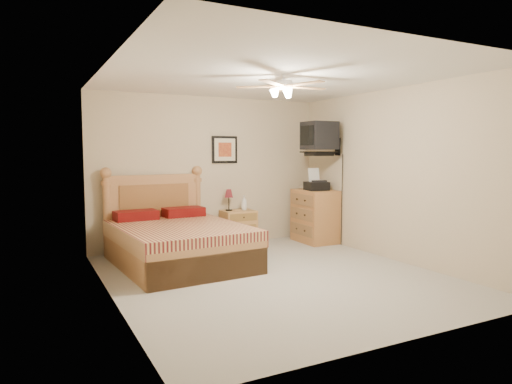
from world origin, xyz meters
TOP-DOWN VIEW (x-y plane):
  - floor at (0.00, 0.00)m, footprint 4.50×4.50m
  - ceiling at (0.00, 0.00)m, footprint 4.00×4.50m
  - wall_back at (0.00, 2.25)m, footprint 4.00×0.04m
  - wall_front at (0.00, -2.25)m, footprint 4.00×0.04m
  - wall_left at (-2.00, 0.00)m, footprint 0.04×4.50m
  - wall_right at (2.00, 0.00)m, footprint 0.04×4.50m
  - bed at (-0.90, 1.12)m, footprint 1.73×2.20m
  - nightstand at (0.42, 2.00)m, footprint 0.55×0.41m
  - table_lamp at (0.28, 2.07)m, footprint 0.25×0.25m
  - lotion_bottle at (0.53, 2.01)m, footprint 0.11×0.11m
  - framed_picture at (0.27, 2.23)m, footprint 0.46×0.04m
  - dresser at (1.73, 1.63)m, footprint 0.55×0.79m
  - fax_machine at (1.71, 1.56)m, footprint 0.42×0.44m
  - magazine_lower at (1.71, 1.88)m, footprint 0.29×0.34m
  - magazine_upper at (1.70, 1.91)m, footprint 0.29×0.34m
  - wall_tv at (1.75, 1.34)m, footprint 0.56×0.46m
  - ceiling_fan at (0.00, -0.20)m, footprint 1.14×1.14m

SIDE VIEW (x-z plane):
  - floor at x=0.00m, z-range 0.00..0.00m
  - nightstand at x=0.42m, z-range 0.00..0.59m
  - dresser at x=1.73m, z-range 0.00..0.92m
  - bed at x=-0.90m, z-range 0.00..1.36m
  - lotion_bottle at x=0.53m, z-range 0.59..0.84m
  - table_lamp at x=0.28m, z-range 0.59..0.95m
  - magazine_lower at x=1.71m, z-range 0.92..0.95m
  - magazine_upper at x=1.70m, z-range 0.95..0.97m
  - fax_machine at x=1.71m, z-range 0.92..1.30m
  - wall_back at x=0.00m, z-range 0.00..2.50m
  - wall_front at x=0.00m, z-range 0.00..2.50m
  - wall_left at x=-2.00m, z-range 0.00..2.50m
  - wall_right at x=2.00m, z-range 0.00..2.50m
  - framed_picture at x=0.27m, z-range 1.39..1.85m
  - wall_tv at x=1.75m, z-range 1.52..2.10m
  - ceiling_fan at x=0.00m, z-range 2.22..2.50m
  - ceiling at x=0.00m, z-range 2.48..2.52m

